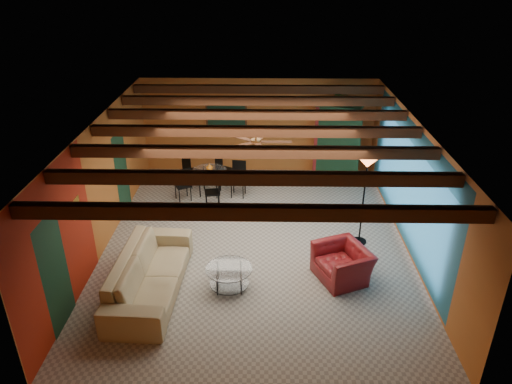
{
  "coord_description": "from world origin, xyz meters",
  "views": [
    {
      "loc": [
        0.17,
        -8.9,
        5.66
      ],
      "look_at": [
        0.0,
        0.2,
        1.15
      ],
      "focal_mm": 33.46,
      "sensor_mm": 36.0,
      "label": 1
    }
  ],
  "objects_px": {
    "floor_lamp": "(363,201)",
    "vase": "(209,158)",
    "armoire": "(337,142)",
    "coffee_table": "(229,278)",
    "potted_plant": "(340,98)",
    "sofa": "(150,273)",
    "armchair": "(342,263)",
    "dining_table": "(210,178)"
  },
  "relations": [
    {
      "from": "sofa",
      "to": "armchair",
      "type": "bearing_deg",
      "value": -80.01
    },
    {
      "from": "armchair",
      "to": "potted_plant",
      "type": "bearing_deg",
      "value": 150.89
    },
    {
      "from": "armchair",
      "to": "coffee_table",
      "type": "distance_m",
      "value": 2.2
    },
    {
      "from": "floor_lamp",
      "to": "vase",
      "type": "height_order",
      "value": "floor_lamp"
    },
    {
      "from": "sofa",
      "to": "floor_lamp",
      "type": "xyz_separation_m",
      "value": [
        4.2,
        1.8,
        0.61
      ]
    },
    {
      "from": "armoire",
      "to": "coffee_table",
      "type": "bearing_deg",
      "value": -93.0
    },
    {
      "from": "sofa",
      "to": "dining_table",
      "type": "distance_m",
      "value": 4.17
    },
    {
      "from": "armchair",
      "to": "coffee_table",
      "type": "xyz_separation_m",
      "value": [
        -2.17,
        -0.35,
        -0.11
      ]
    },
    {
      "from": "armoire",
      "to": "floor_lamp",
      "type": "distance_m",
      "value": 3.61
    },
    {
      "from": "armchair",
      "to": "floor_lamp",
      "type": "bearing_deg",
      "value": 133.05
    },
    {
      "from": "armchair",
      "to": "sofa",
      "type": "bearing_deg",
      "value": -105.64
    },
    {
      "from": "sofa",
      "to": "vase",
      "type": "bearing_deg",
      "value": -7.02
    },
    {
      "from": "coffee_table",
      "to": "vase",
      "type": "bearing_deg",
      "value": 101.02
    },
    {
      "from": "coffee_table",
      "to": "potted_plant",
      "type": "bearing_deg",
      "value": 63.15
    },
    {
      "from": "armchair",
      "to": "armoire",
      "type": "height_order",
      "value": "armoire"
    },
    {
      "from": "armoire",
      "to": "floor_lamp",
      "type": "bearing_deg",
      "value": -64.99
    },
    {
      "from": "armoire",
      "to": "floor_lamp",
      "type": "xyz_separation_m",
      "value": [
        0.07,
        -3.61,
        -0.0
      ]
    },
    {
      "from": "armoire",
      "to": "floor_lamp",
      "type": "height_order",
      "value": "armoire"
    },
    {
      "from": "sofa",
      "to": "vase",
      "type": "xyz_separation_m",
      "value": [
        0.68,
        4.11,
        0.63
      ]
    },
    {
      "from": "coffee_table",
      "to": "armchair",
      "type": "bearing_deg",
      "value": 9.2
    },
    {
      "from": "vase",
      "to": "armoire",
      "type": "bearing_deg",
      "value": 20.72
    },
    {
      "from": "dining_table",
      "to": "armoire",
      "type": "height_order",
      "value": "armoire"
    },
    {
      "from": "coffee_table",
      "to": "armoire",
      "type": "bearing_deg",
      "value": 63.15
    },
    {
      "from": "armchair",
      "to": "potted_plant",
      "type": "distance_m",
      "value": 5.31
    },
    {
      "from": "potted_plant",
      "to": "vase",
      "type": "xyz_separation_m",
      "value": [
        -3.45,
        -1.3,
        -1.22
      ]
    },
    {
      "from": "sofa",
      "to": "coffee_table",
      "type": "distance_m",
      "value": 1.47
    },
    {
      "from": "potted_plant",
      "to": "vase",
      "type": "height_order",
      "value": "potted_plant"
    },
    {
      "from": "armoire",
      "to": "vase",
      "type": "relative_size",
      "value": 10.79
    },
    {
      "from": "sofa",
      "to": "floor_lamp",
      "type": "height_order",
      "value": "floor_lamp"
    },
    {
      "from": "armchair",
      "to": "vase",
      "type": "xyz_separation_m",
      "value": [
        -2.94,
        3.62,
        0.7
      ]
    },
    {
      "from": "coffee_table",
      "to": "vase",
      "type": "height_order",
      "value": "vase"
    },
    {
      "from": "dining_table",
      "to": "armchair",
      "type": "bearing_deg",
      "value": -50.92
    },
    {
      "from": "armchair",
      "to": "armoire",
      "type": "xyz_separation_m",
      "value": [
        0.5,
        4.93,
        0.68
      ]
    },
    {
      "from": "coffee_table",
      "to": "floor_lamp",
      "type": "bearing_deg",
      "value": 31.27
    },
    {
      "from": "floor_lamp",
      "to": "vase",
      "type": "xyz_separation_m",
      "value": [
        -3.52,
        2.31,
        0.02
      ]
    },
    {
      "from": "potted_plant",
      "to": "sofa",
      "type": "bearing_deg",
      "value": -127.3
    },
    {
      "from": "dining_table",
      "to": "vase",
      "type": "distance_m",
      "value": 0.56
    },
    {
      "from": "potted_plant",
      "to": "dining_table",
      "type": "bearing_deg",
      "value": -159.28
    },
    {
      "from": "sofa",
      "to": "armoire",
      "type": "bearing_deg",
      "value": -34.95
    },
    {
      "from": "armchair",
      "to": "coffee_table",
      "type": "bearing_deg",
      "value": -104.08
    },
    {
      "from": "sofa",
      "to": "dining_table",
      "type": "relative_size",
      "value": 1.53
    },
    {
      "from": "floor_lamp",
      "to": "armoire",
      "type": "bearing_deg",
      "value": 91.17
    }
  ]
}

